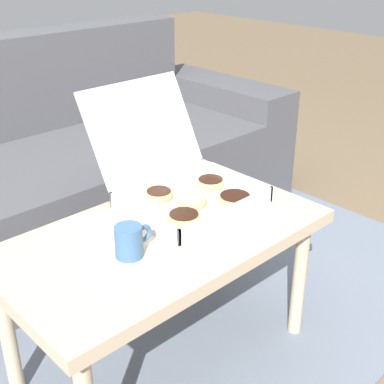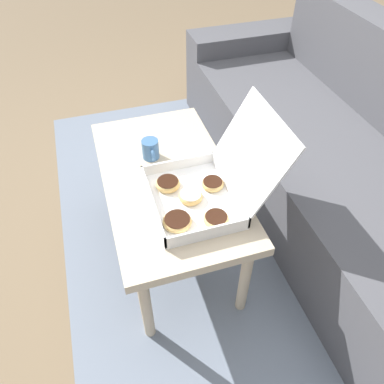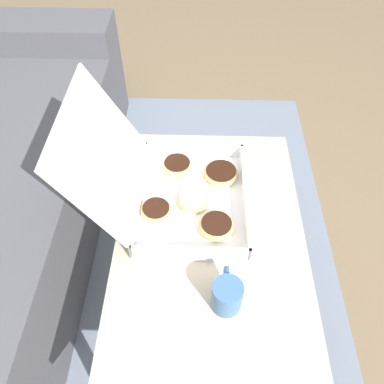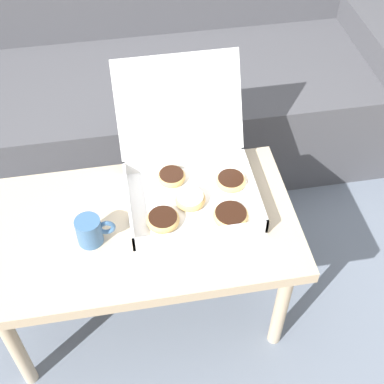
{
  "view_description": "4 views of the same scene",
  "coord_description": "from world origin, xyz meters",
  "px_view_note": "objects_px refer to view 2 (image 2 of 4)",
  "views": [
    {
      "loc": [
        -0.84,
        -1.12,
        1.24
      ],
      "look_at": [
        0.17,
        -0.05,
        0.53
      ],
      "focal_mm": 50.0,
      "sensor_mm": 36.0,
      "label": 1
    },
    {
      "loc": [
        1.13,
        -0.35,
        1.52
      ],
      "look_at": [
        0.17,
        -0.05,
        0.53
      ],
      "focal_mm": 35.0,
      "sensor_mm": 36.0,
      "label": 2
    },
    {
      "loc": [
        -0.52,
        -0.07,
        1.35
      ],
      "look_at": [
        0.17,
        -0.05,
        0.53
      ],
      "focal_mm": 35.0,
      "sensor_mm": 36.0,
      "label": 3
    },
    {
      "loc": [
        -0.02,
        -1.11,
        1.71
      ],
      "look_at": [
        0.17,
        -0.05,
        0.53
      ],
      "focal_mm": 50.0,
      "sensor_mm": 36.0,
      "label": 4
    }
  ],
  "objects_px": {
    "couch": "(347,167)",
    "pastry_box": "(205,189)",
    "coffee_table": "(168,186)",
    "coffee_mug": "(151,149)"
  },
  "relations": [
    {
      "from": "couch",
      "to": "pastry_box",
      "type": "relative_size",
      "value": 5.44
    },
    {
      "from": "couch",
      "to": "coffee_table",
      "type": "relative_size",
      "value": 2.69
    },
    {
      "from": "coffee_table",
      "to": "pastry_box",
      "type": "height_order",
      "value": "pastry_box"
    },
    {
      "from": "coffee_mug",
      "to": "couch",
      "type": "bearing_deg",
      "value": 81.66
    },
    {
      "from": "couch",
      "to": "coffee_mug",
      "type": "height_order",
      "value": "couch"
    },
    {
      "from": "coffee_mug",
      "to": "coffee_table",
      "type": "bearing_deg",
      "value": 14.53
    },
    {
      "from": "couch",
      "to": "pastry_box",
      "type": "height_order",
      "value": "couch"
    },
    {
      "from": "couch",
      "to": "coffee_mug",
      "type": "xyz_separation_m",
      "value": [
        -0.14,
        -0.95,
        0.23
      ]
    },
    {
      "from": "couch",
      "to": "coffee_mug",
      "type": "relative_size",
      "value": 22.48
    },
    {
      "from": "couch",
      "to": "pastry_box",
      "type": "xyz_separation_m",
      "value": [
        0.18,
        -0.82,
        0.24
      ]
    }
  ]
}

